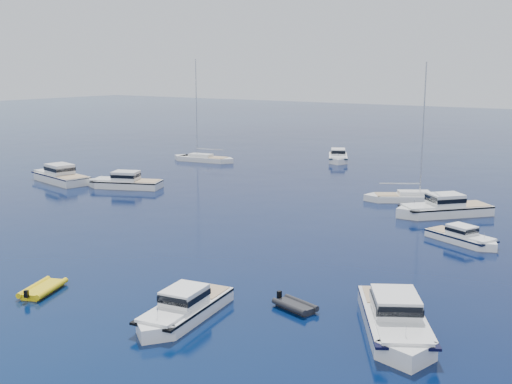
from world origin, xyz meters
TOP-DOWN VIEW (x-y plane):
  - ground at (0.00, 0.00)m, footprint 400.00×400.00m
  - motor_cruiser_near at (13.76, 1.99)m, footprint 3.89×8.76m
  - motor_cruiser_right at (24.46, 6.94)m, footprint 7.95×10.40m
  - motor_cruiser_centre at (-17.87, 28.29)m, footprint 9.98×6.38m
  - motor_cruiser_far_r at (22.17, 26.75)m, footprint 7.23×4.75m
  - motor_cruiser_far_l at (-27.41, 26.53)m, footprint 11.36×5.51m
  - motor_cruiser_distant at (17.71, 35.40)m, footprint 9.14×9.73m
  - motor_cruiser_horizon at (-6.94, 61.71)m, footprint 6.63×9.25m
  - sailboat_centre at (12.65, 40.01)m, footprint 10.04×7.82m
  - sailboat_far_l at (-23.55, 50.05)m, footprint 10.94×4.34m
  - tender_yellow at (3.63, 0.22)m, footprint 3.10×4.03m
  - tender_grey_near at (18.34, 6.71)m, footprint 3.11×2.30m
  - tender_grey_far at (-20.94, 28.40)m, footprint 4.04×3.48m

SIDE VIEW (x-z plane):
  - ground at x=0.00m, z-range 0.00..0.00m
  - motor_cruiser_near at x=13.76m, z-range -1.11..1.11m
  - motor_cruiser_right at x=24.46m, z-range -1.34..1.34m
  - motor_cruiser_centre at x=-17.87m, z-range -1.26..1.26m
  - motor_cruiser_far_r at x=22.17m, z-range -0.91..0.91m
  - motor_cruiser_far_l at x=-27.41m, z-range -1.43..1.43m
  - motor_cruiser_distant at x=17.71m, z-range -1.34..1.34m
  - motor_cruiser_horizon at x=-6.94m, z-range -1.18..1.18m
  - sailboat_centre at x=12.65m, z-range -7.53..7.53m
  - sailboat_far_l at x=-23.55m, z-range -7.83..7.83m
  - tender_yellow at x=3.63m, z-range -0.47..0.47m
  - tender_grey_near at x=18.34m, z-range -0.47..0.47m
  - tender_grey_far at x=-20.94m, z-range -0.47..0.47m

